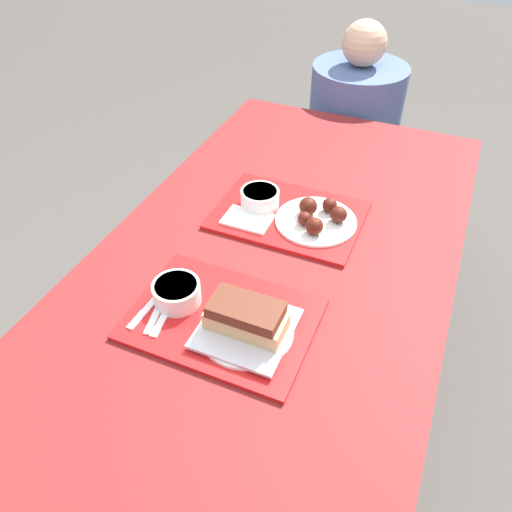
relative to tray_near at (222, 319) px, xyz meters
The scene contains 15 objects.
ground_plane 0.80m from the tray_near, 82.07° to the left, with size 12.00×12.00×0.00m, color #4C4742.
picnic_table 0.20m from the tray_near, 82.07° to the left, with size 0.90×1.89×0.77m.
picnic_bench_far 1.41m from the tray_near, 88.93° to the left, with size 0.86×0.28×0.42m.
tray_near is the anchor object (origin of this frame).
tray_far 0.43m from the tray_near, 89.86° to the left, with size 0.41×0.30×0.01m.
bowl_coleslaw_near 0.12m from the tray_near, behind, with size 0.11×0.11×0.05m.
brisket_sandwich_plate 0.08m from the tray_near, 14.49° to the right, with size 0.21×0.21×0.09m.
plastic_fork_near 0.15m from the tray_near, 168.85° to the right, with size 0.05×0.17×0.00m.
plastic_knife_near 0.13m from the tray_near, 166.94° to the right, with size 0.04×0.17×0.00m.
plastic_spoon_near 0.17m from the tray_near, behind, with size 0.02×0.17×0.00m.
condiment_packet 0.07m from the tray_near, 107.82° to the left, with size 0.04×0.03×0.01m.
bowl_coleslaw_far 0.44m from the tray_near, 101.65° to the left, with size 0.11×0.11×0.05m.
wings_plate_far 0.43m from the tray_near, 78.08° to the left, with size 0.23×0.23×0.06m.
napkin_far 0.36m from the tray_near, 104.82° to the left, with size 0.13×0.09×0.01m.
person_seated_across 1.35m from the tray_near, 91.36° to the left, with size 0.39×0.39×0.64m.
Camera 1 is at (0.34, -0.85, 1.63)m, focal length 35.00 mm.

